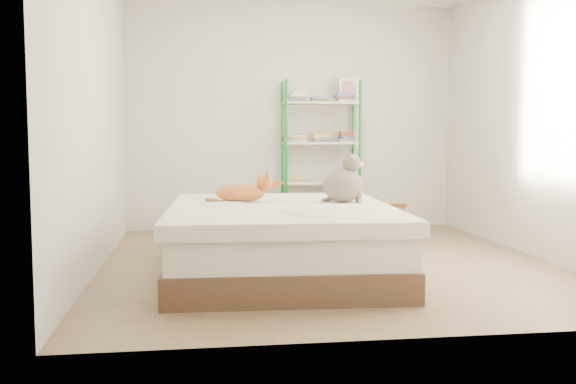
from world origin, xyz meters
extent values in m
cube|color=#967757|center=(0.00, 0.00, 0.00)|extent=(3.80, 4.20, 0.01)
cube|color=silver|center=(0.00, 2.10, 1.30)|extent=(3.80, 0.01, 2.60)
cube|color=silver|center=(0.00, -2.10, 1.30)|extent=(3.80, 0.01, 2.60)
cube|color=silver|center=(-1.90, 0.00, 1.30)|extent=(0.01, 4.20, 2.60)
cube|color=silver|center=(1.90, 0.00, 1.30)|extent=(0.01, 4.20, 2.60)
cube|color=brown|center=(-0.46, -0.41, 0.10)|extent=(1.77, 2.17, 0.21)
cube|color=white|center=(-0.46, -0.41, 0.32)|extent=(1.72, 2.10, 0.23)
cube|color=white|center=(-0.46, -0.41, 0.49)|extent=(1.80, 2.21, 0.10)
cylinder|color=#1A852A|center=(-0.12, 1.72, 0.85)|extent=(0.04, 0.04, 1.70)
cylinder|color=#1A852A|center=(-0.12, 2.04, 0.85)|extent=(0.04, 0.04, 1.70)
cylinder|color=#1A852A|center=(0.72, 1.72, 0.85)|extent=(0.04, 0.04, 1.70)
cylinder|color=#1A852A|center=(0.72, 2.04, 0.85)|extent=(0.04, 0.04, 1.70)
cube|color=beige|center=(0.30, 1.88, 0.10)|extent=(0.86, 0.34, 0.02)
cube|color=beige|center=(0.30, 1.88, 0.55)|extent=(0.86, 0.34, 0.02)
cube|color=beige|center=(0.30, 1.88, 1.00)|extent=(0.86, 0.34, 0.02)
cube|color=beige|center=(0.30, 1.88, 1.45)|extent=(0.86, 0.34, 0.02)
cube|color=#A14934|center=(0.30, 1.88, 0.16)|extent=(0.20, 0.16, 0.09)
cube|color=#A14934|center=(0.00, 1.88, 0.61)|extent=(0.20, 0.16, 0.09)
cube|color=#A14934|center=(0.60, 1.88, 0.61)|extent=(0.20, 0.16, 0.09)
cube|color=#A14934|center=(0.00, 1.88, 1.06)|extent=(0.20, 0.16, 0.09)
cube|color=#A14934|center=(0.30, 1.88, 1.06)|extent=(0.20, 0.16, 0.09)
cube|color=#A14934|center=(0.60, 1.88, 1.06)|extent=(0.20, 0.16, 0.09)
cube|color=#A14934|center=(0.00, 1.88, 1.51)|extent=(0.20, 0.16, 0.09)
cube|color=#A14934|center=(0.30, 1.88, 1.51)|extent=(0.20, 0.16, 0.09)
cube|color=#A14934|center=(0.60, 1.88, 1.51)|extent=(0.20, 0.16, 0.09)
cube|color=white|center=(0.63, 1.93, 1.60)|extent=(0.22, 0.06, 0.28)
cube|color=red|center=(0.63, 1.92, 1.60)|extent=(0.17, 0.03, 0.22)
cube|color=#A37853|center=(0.76, 1.23, 0.17)|extent=(0.55, 0.47, 0.34)
cube|color=#411D76|center=(0.73, 1.03, 0.17)|extent=(0.29, 0.06, 0.08)
cube|color=#A37853|center=(0.76, 1.03, 0.34)|extent=(0.51, 0.23, 0.11)
cube|color=white|center=(-0.85, 1.52, 0.18)|extent=(0.38, 0.35, 0.36)
cube|color=white|center=(-0.85, 1.52, 0.38)|extent=(0.42, 0.39, 0.03)
camera|label=1|loc=(-1.10, -5.32, 1.08)|focal=40.00mm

